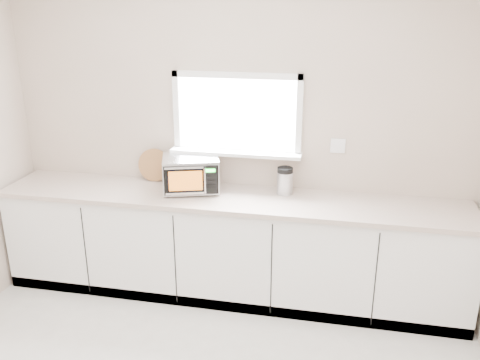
# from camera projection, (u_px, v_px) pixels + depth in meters

# --- Properties ---
(back_wall) EXTENTS (4.00, 0.17, 2.70)m
(back_wall) POSITION_uv_depth(u_px,v_px,m) (237.00, 135.00, 4.34)
(back_wall) COLOR beige
(back_wall) RESTS_ON ground
(cabinets) EXTENTS (3.92, 0.60, 0.88)m
(cabinets) POSITION_uv_depth(u_px,v_px,m) (230.00, 248.00, 4.37)
(cabinets) COLOR white
(cabinets) RESTS_ON ground
(countertop) EXTENTS (3.92, 0.64, 0.04)m
(countertop) POSITION_uv_depth(u_px,v_px,m) (230.00, 199.00, 4.21)
(countertop) COLOR #C3B0A1
(countertop) RESTS_ON cabinets
(microwave) EXTENTS (0.55, 0.48, 0.30)m
(microwave) POSITION_uv_depth(u_px,v_px,m) (191.00, 173.00, 4.28)
(microwave) COLOR black
(microwave) RESTS_ON countertop
(knife_block) EXTENTS (0.13, 0.22, 0.29)m
(knife_block) POSITION_uv_depth(u_px,v_px,m) (176.00, 176.00, 4.31)
(knife_block) COLOR #432218
(knife_block) RESTS_ON countertop
(cutting_board) EXTENTS (0.29, 0.07, 0.29)m
(cutting_board) POSITION_uv_depth(u_px,v_px,m) (154.00, 165.00, 4.53)
(cutting_board) COLOR #A1653E
(cutting_board) RESTS_ON countertop
(coffee_grinder) EXTENTS (0.17, 0.17, 0.23)m
(coffee_grinder) POSITION_uv_depth(u_px,v_px,m) (285.00, 181.00, 4.22)
(coffee_grinder) COLOR #B0B2B7
(coffee_grinder) RESTS_ON countertop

